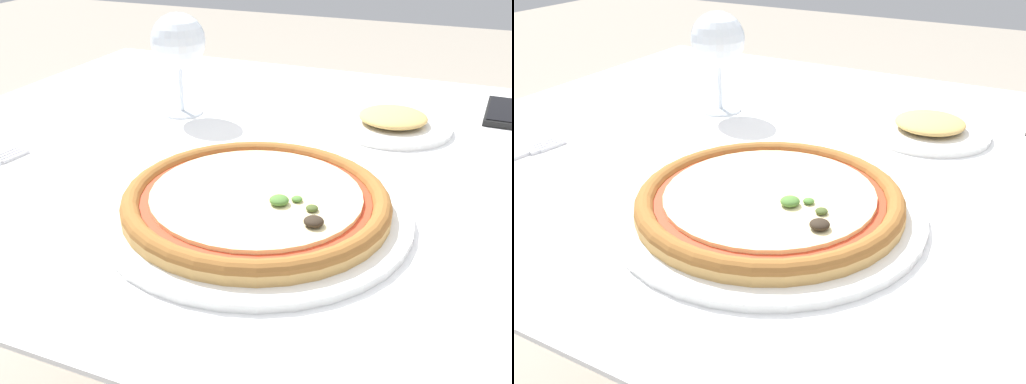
% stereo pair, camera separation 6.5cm
% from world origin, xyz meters
% --- Properties ---
extents(dining_table, '(1.16, 0.92, 0.73)m').
position_xyz_m(dining_table, '(0.00, 0.00, 0.64)').
color(dining_table, '#997047').
rests_on(dining_table, ground_plane).
extents(pizza_plate, '(0.36, 0.36, 0.04)m').
position_xyz_m(pizza_plate, '(0.03, -0.18, 0.75)').
color(pizza_plate, white).
rests_on(pizza_plate, dining_table).
extents(wine_glass_far_left, '(0.09, 0.09, 0.17)m').
position_xyz_m(wine_glass_far_left, '(-0.22, 0.10, 0.85)').
color(wine_glass_far_left, silver).
rests_on(wine_glass_far_left, dining_table).
extents(cell_phone, '(0.07, 0.15, 0.01)m').
position_xyz_m(cell_phone, '(0.30, 0.29, 0.74)').
color(cell_phone, black).
rests_on(cell_phone, dining_table).
extents(side_plate, '(0.18, 0.18, 0.03)m').
position_xyz_m(side_plate, '(0.13, 0.16, 0.75)').
color(side_plate, white).
rests_on(side_plate, dining_table).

